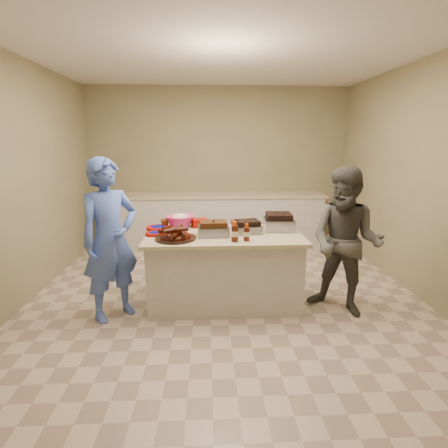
{
  "coord_description": "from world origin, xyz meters",
  "views": [
    {
      "loc": [
        -0.2,
        -3.74,
        1.78
      ],
      "look_at": [
        -0.02,
        -0.03,
        0.9
      ],
      "focal_mm": 28.0,
      "sensor_mm": 36.0,
      "label": 1
    }
  ],
  "objects_px": {
    "roasting_pan": "(278,230)",
    "rib_platter": "(176,239)",
    "island": "(224,302)",
    "bbq_bottle_a": "(235,241)",
    "mustard_bottle": "(211,230)",
    "coleslaw_bowl": "(180,227)",
    "guest_blue": "(116,315)",
    "plastic_cup": "(165,227)",
    "guest_gray": "(340,311)",
    "bbq_bottle_b": "(246,241)"
  },
  "relations": [
    {
      "from": "roasting_pan",
      "to": "rib_platter",
      "type": "bearing_deg",
      "value": -159.85
    },
    {
      "from": "rib_platter",
      "to": "island",
      "type": "bearing_deg",
      "value": 19.24
    },
    {
      "from": "roasting_pan",
      "to": "bbq_bottle_a",
      "type": "distance_m",
      "value": 0.7
    },
    {
      "from": "island",
      "to": "mustard_bottle",
      "type": "height_order",
      "value": "mustard_bottle"
    },
    {
      "from": "coleslaw_bowl",
      "to": "guest_blue",
      "type": "relative_size",
      "value": 0.2
    },
    {
      "from": "coleslaw_bowl",
      "to": "plastic_cup",
      "type": "relative_size",
      "value": 3.33
    },
    {
      "from": "roasting_pan",
      "to": "guest_gray",
      "type": "relative_size",
      "value": 0.21
    },
    {
      "from": "mustard_bottle",
      "to": "guest_blue",
      "type": "distance_m",
      "value": 1.36
    },
    {
      "from": "plastic_cup",
      "to": "guest_blue",
      "type": "height_order",
      "value": "plastic_cup"
    },
    {
      "from": "bbq_bottle_b",
      "to": "mustard_bottle",
      "type": "height_order",
      "value": "bbq_bottle_b"
    },
    {
      "from": "roasting_pan",
      "to": "coleslaw_bowl",
      "type": "relative_size",
      "value": 0.99
    },
    {
      "from": "coleslaw_bowl",
      "to": "rib_platter",
      "type": "bearing_deg",
      "value": -90.87
    },
    {
      "from": "rib_platter",
      "to": "bbq_bottle_b",
      "type": "height_order",
      "value": "bbq_bottle_b"
    },
    {
      "from": "bbq_bottle_b",
      "to": "plastic_cup",
      "type": "height_order",
      "value": "bbq_bottle_b"
    },
    {
      "from": "bbq_bottle_b",
      "to": "plastic_cup",
      "type": "distance_m",
      "value": 1.09
    },
    {
      "from": "island",
      "to": "guest_blue",
      "type": "bearing_deg",
      "value": -167.36
    },
    {
      "from": "bbq_bottle_a",
      "to": "guest_blue",
      "type": "distance_m",
      "value": 1.48
    },
    {
      "from": "rib_platter",
      "to": "mustard_bottle",
      "type": "relative_size",
      "value": 3.52
    },
    {
      "from": "guest_blue",
      "to": "island",
      "type": "bearing_deg",
      "value": -28.93
    },
    {
      "from": "mustard_bottle",
      "to": "guest_blue",
      "type": "bearing_deg",
      "value": -156.95
    },
    {
      "from": "bbq_bottle_a",
      "to": "guest_blue",
      "type": "height_order",
      "value": "bbq_bottle_a"
    },
    {
      "from": "rib_platter",
      "to": "plastic_cup",
      "type": "distance_m",
      "value": 0.55
    },
    {
      "from": "guest_blue",
      "to": "mustard_bottle",
      "type": "bearing_deg",
      "value": -18.56
    },
    {
      "from": "bbq_bottle_a",
      "to": "plastic_cup",
      "type": "height_order",
      "value": "bbq_bottle_a"
    },
    {
      "from": "mustard_bottle",
      "to": "roasting_pan",
      "type": "bearing_deg",
      "value": -0.4
    },
    {
      "from": "roasting_pan",
      "to": "mustard_bottle",
      "type": "distance_m",
      "value": 0.77
    },
    {
      "from": "island",
      "to": "guest_gray",
      "type": "height_order",
      "value": "island"
    },
    {
      "from": "roasting_pan",
      "to": "coleslaw_bowl",
      "type": "height_order",
      "value": "coleslaw_bowl"
    },
    {
      "from": "rib_platter",
      "to": "plastic_cup",
      "type": "relative_size",
      "value": 4.26
    },
    {
      "from": "island",
      "to": "guest_blue",
      "type": "height_order",
      "value": "island"
    },
    {
      "from": "island",
      "to": "mustard_bottle",
      "type": "relative_size",
      "value": 14.11
    },
    {
      "from": "bbq_bottle_b",
      "to": "guest_gray",
      "type": "height_order",
      "value": "bbq_bottle_b"
    },
    {
      "from": "island",
      "to": "coleslaw_bowl",
      "type": "bearing_deg",
      "value": 145.06
    },
    {
      "from": "coleslaw_bowl",
      "to": "island",
      "type": "bearing_deg",
      "value": -34.9
    },
    {
      "from": "bbq_bottle_b",
      "to": "guest_gray",
      "type": "bearing_deg",
      "value": -0.31
    },
    {
      "from": "plastic_cup",
      "to": "guest_gray",
      "type": "xyz_separation_m",
      "value": [
        1.91,
        -0.63,
        -0.8
      ]
    },
    {
      "from": "rib_platter",
      "to": "mustard_bottle",
      "type": "xyz_separation_m",
      "value": [
        0.37,
        0.35,
        0.0
      ]
    },
    {
      "from": "mustard_bottle",
      "to": "guest_blue",
      "type": "xyz_separation_m",
      "value": [
        -1.01,
        -0.43,
        -0.8
      ]
    },
    {
      "from": "mustard_bottle",
      "to": "guest_gray",
      "type": "relative_size",
      "value": 0.08
    },
    {
      "from": "plastic_cup",
      "to": "island",
      "type": "bearing_deg",
      "value": -27.25
    },
    {
      "from": "roasting_pan",
      "to": "island",
      "type": "bearing_deg",
      "value": -161.84
    },
    {
      "from": "mustard_bottle",
      "to": "plastic_cup",
      "type": "xyz_separation_m",
      "value": [
        -0.54,
        0.18,
        0.0
      ]
    },
    {
      "from": "island",
      "to": "bbq_bottle_b",
      "type": "xyz_separation_m",
      "value": [
        0.21,
        -0.27,
        0.8
      ]
    },
    {
      "from": "coleslaw_bowl",
      "to": "guest_blue",
      "type": "height_order",
      "value": "coleslaw_bowl"
    },
    {
      "from": "island",
      "to": "plastic_cup",
      "type": "relative_size",
      "value": 17.07
    },
    {
      "from": "mustard_bottle",
      "to": "guest_gray",
      "type": "height_order",
      "value": "mustard_bottle"
    },
    {
      "from": "bbq_bottle_a",
      "to": "guest_gray",
      "type": "bearing_deg",
      "value": 0.44
    },
    {
      "from": "coleslaw_bowl",
      "to": "mustard_bottle",
      "type": "height_order",
      "value": "coleslaw_bowl"
    },
    {
      "from": "island",
      "to": "guest_gray",
      "type": "bearing_deg",
      "value": -12.72
    },
    {
      "from": "mustard_bottle",
      "to": "bbq_bottle_b",
      "type": "bearing_deg",
      "value": -51.66
    }
  ]
}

